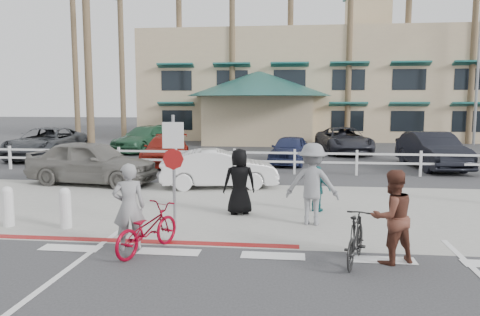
# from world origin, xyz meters

# --- Properties ---
(ground) EXTENTS (140.00, 140.00, 0.00)m
(ground) POSITION_xyz_m (0.00, 0.00, 0.00)
(ground) COLOR #333335
(sidewalk_plaza) EXTENTS (22.00, 7.00, 0.01)m
(sidewalk_plaza) POSITION_xyz_m (0.00, 4.50, 0.01)
(sidewalk_plaza) COLOR gray
(sidewalk_plaza) RESTS_ON ground
(cross_street) EXTENTS (40.00, 5.00, 0.01)m
(cross_street) POSITION_xyz_m (0.00, 8.50, 0.00)
(cross_street) COLOR #333335
(cross_street) RESTS_ON ground
(parking_lot) EXTENTS (50.00, 16.00, 0.01)m
(parking_lot) POSITION_xyz_m (0.00, 18.00, 0.00)
(parking_lot) COLOR #333335
(parking_lot) RESTS_ON ground
(curb_red) EXTENTS (7.00, 0.25, 0.02)m
(curb_red) POSITION_xyz_m (-3.00, 1.20, 0.01)
(curb_red) COLOR maroon
(curb_red) RESTS_ON ground
(rail_fence) EXTENTS (29.40, 0.16, 1.00)m
(rail_fence) POSITION_xyz_m (0.50, 10.50, 0.50)
(rail_fence) COLOR silver
(rail_fence) RESTS_ON ground
(building) EXTENTS (28.00, 16.00, 11.30)m
(building) POSITION_xyz_m (2.00, 31.00, 5.65)
(building) COLOR #CBB28B
(building) RESTS_ON ground
(sign_post) EXTENTS (0.50, 0.10, 2.90)m
(sign_post) POSITION_xyz_m (-2.30, 2.20, 1.45)
(sign_post) COLOR gray
(sign_post) RESTS_ON ground
(bollard_0) EXTENTS (0.26, 0.26, 0.95)m
(bollard_0) POSITION_xyz_m (-4.80, 2.00, 0.47)
(bollard_0) COLOR silver
(bollard_0) RESTS_ON ground
(bollard_1) EXTENTS (0.26, 0.26, 0.95)m
(bollard_1) POSITION_xyz_m (-6.20, 2.00, 0.47)
(bollard_1) COLOR silver
(bollard_1) RESTS_ON ground
(streetlight_1) EXTENTS (0.60, 2.00, 9.50)m
(streetlight_1) POSITION_xyz_m (12.00, 24.00, 4.75)
(streetlight_1) COLOR gray
(streetlight_1) RESTS_ON ground
(palm_0) EXTENTS (4.00, 4.00, 15.00)m
(palm_0) POSITION_xyz_m (-16.00, 26.00, 7.50)
(palm_0) COLOR #28521F
(palm_0) RESTS_ON ground
(palm_1) EXTENTS (4.00, 4.00, 13.00)m
(palm_1) POSITION_xyz_m (-12.00, 25.00, 6.50)
(palm_1) COLOR #28521F
(palm_1) RESTS_ON ground
(palm_2) EXTENTS (4.00, 4.00, 16.00)m
(palm_2) POSITION_xyz_m (-8.00, 26.00, 8.00)
(palm_2) COLOR #28521F
(palm_2) RESTS_ON ground
(palm_3) EXTENTS (4.00, 4.00, 14.00)m
(palm_3) POSITION_xyz_m (-4.00, 25.00, 7.00)
(palm_3) COLOR #28521F
(palm_3) RESTS_ON ground
(palm_4) EXTENTS (4.00, 4.00, 15.00)m
(palm_4) POSITION_xyz_m (0.00, 26.00, 7.50)
(palm_4) COLOR #28521F
(palm_4) RESTS_ON ground
(palm_5) EXTENTS (4.00, 4.00, 13.00)m
(palm_5) POSITION_xyz_m (4.00, 25.00, 6.50)
(palm_5) COLOR #28521F
(palm_5) RESTS_ON ground
(palm_6) EXTENTS (4.00, 4.00, 17.00)m
(palm_6) POSITION_xyz_m (8.00, 26.00, 8.50)
(palm_6) COLOR #28521F
(palm_6) RESTS_ON ground
(palm_7) EXTENTS (4.00, 4.00, 14.00)m
(palm_7) POSITION_xyz_m (12.00, 25.00, 7.00)
(palm_7) COLOR #28521F
(palm_7) RESTS_ON ground
(palm_10) EXTENTS (4.00, 4.00, 12.00)m
(palm_10) POSITION_xyz_m (-10.00, 15.00, 6.00)
(palm_10) COLOR #28521F
(palm_10) RESTS_ON ground
(bike_red) EXTENTS (1.23, 1.85, 0.92)m
(bike_red) POSITION_xyz_m (-2.42, 0.59, 0.46)
(bike_red) COLOR maroon
(bike_red) RESTS_ON ground
(rider_red) EXTENTS (0.73, 0.61, 1.72)m
(rider_red) POSITION_xyz_m (-2.81, 0.68, 0.86)
(rider_red) COLOR gray
(rider_red) RESTS_ON ground
(bike_black) EXTENTS (0.86, 1.61, 0.93)m
(bike_black) POSITION_xyz_m (1.49, 0.41, 0.47)
(bike_black) COLOR black
(bike_black) RESTS_ON ground
(rider_black) EXTENTS (1.02, 0.93, 1.70)m
(rider_black) POSITION_xyz_m (2.12, 0.51, 0.85)
(rider_black) COLOR #572D21
(rider_black) RESTS_ON ground
(pedestrian_a) EXTENTS (1.33, 0.87, 1.93)m
(pedestrian_a) POSITION_xyz_m (0.80, 3.00, 0.97)
(pedestrian_a) COLOR gray
(pedestrian_a) RESTS_ON ground
(pedestrian_child) EXTENTS (0.77, 0.56, 1.21)m
(pedestrian_child) POSITION_xyz_m (1.00, 4.30, 0.61)
(pedestrian_child) COLOR #1A5E61
(pedestrian_child) RESTS_ON ground
(pedestrian_b) EXTENTS (0.95, 0.75, 1.70)m
(pedestrian_b) POSITION_xyz_m (-1.01, 3.80, 0.85)
(pedestrian_b) COLOR black
(pedestrian_b) RESTS_ON ground
(car_white_sedan) EXTENTS (4.08, 2.09, 1.28)m
(car_white_sedan) POSITION_xyz_m (-2.12, 7.39, 0.64)
(car_white_sedan) COLOR silver
(car_white_sedan) RESTS_ON ground
(car_red_compact) EXTENTS (4.75, 2.45, 1.55)m
(car_red_compact) POSITION_xyz_m (-6.64, 7.56, 0.77)
(car_red_compact) COLOR slate
(car_red_compact) RESTS_ON ground
(lot_car_0) EXTENTS (2.83, 5.67, 1.54)m
(lot_car_0) POSITION_xyz_m (-12.08, 14.34, 0.77)
(lot_car_0) COLOR #2F3236
(lot_car_0) RESTS_ON ground
(lot_car_1) EXTENTS (2.36, 4.65, 1.29)m
(lot_car_1) POSITION_xyz_m (-5.47, 12.82, 0.65)
(lot_car_1) COLOR maroon
(lot_car_1) RESTS_ON ground
(lot_car_2) EXTENTS (2.12, 4.01, 1.30)m
(lot_car_2) POSITION_xyz_m (0.18, 13.67, 0.65)
(lot_car_2) COLOR #1E264B
(lot_car_2) RESTS_ON ground
(lot_car_3) EXTENTS (2.21, 4.90, 1.56)m
(lot_car_3) POSITION_xyz_m (6.25, 12.79, 0.78)
(lot_car_3) COLOR black
(lot_car_3) RESTS_ON ground
(lot_car_4) EXTENTS (3.48, 5.37, 1.45)m
(lot_car_4) POSITION_xyz_m (-8.09, 18.06, 0.72)
(lot_car_4) COLOR #235135
(lot_car_4) RESTS_ON ground
(lot_car_5) EXTENTS (3.11, 5.42, 1.42)m
(lot_car_5) POSITION_xyz_m (3.10, 18.33, 0.71)
(lot_car_5) COLOR #25262F
(lot_car_5) RESTS_ON ground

